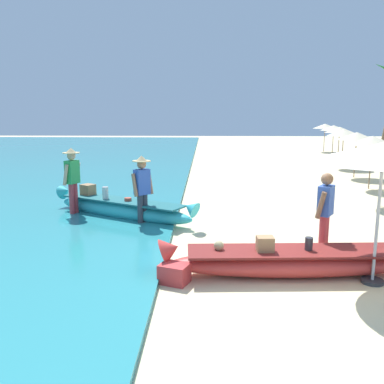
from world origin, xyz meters
TOP-DOWN VIEW (x-y plane):
  - ground_plane at (0.00, 0.00)m, footprint 80.00×80.00m
  - boat_red_foreground at (0.12, -0.18)m, footprint 4.67×0.98m
  - boat_cyan_midground at (-3.59, 3.50)m, footprint 4.17×2.59m
  - person_vendor_hatted at (-2.94, 2.86)m, footprint 0.53×0.53m
  - person_tourist_customer at (0.81, 0.57)m, footprint 0.45×0.57m
  - person_vendor_assistant at (-4.91, 3.72)m, footprint 0.44×0.58m
  - patio_umbrella_large at (1.35, -0.46)m, footprint 2.24×2.24m
  - parasol_row_0 at (3.77, 5.32)m, footprint 1.60×1.60m
  - parasol_row_1 at (4.53, 8.13)m, footprint 1.60×1.60m
  - parasol_row_2 at (4.90, 10.75)m, footprint 1.60×1.60m
  - parasol_row_3 at (5.28, 13.60)m, footprint 1.60×1.60m
  - parasol_row_4 at (6.01, 16.59)m, footprint 1.60×1.60m
  - parasol_row_5 at (6.47, 19.25)m, footprint 1.60×1.60m
  - parasol_row_6 at (6.75, 22.16)m, footprint 1.60×1.60m
  - cooler_box at (-1.91, -0.57)m, footprint 0.56×0.51m

SIDE VIEW (x-z plane):
  - ground_plane at x=0.00m, z-range 0.00..0.00m
  - cooler_box at x=-1.91m, z-range 0.00..0.32m
  - boat_red_foreground at x=0.12m, z-range -0.12..0.63m
  - boat_cyan_midground at x=-3.59m, z-range -0.13..0.71m
  - person_tourist_customer at x=0.81m, z-range 0.11..1.78m
  - person_vendor_hatted at x=-2.94m, z-range 0.13..1.87m
  - person_vendor_assistant at x=-4.91m, z-range 0.15..1.99m
  - parasol_row_0 at x=3.77m, z-range 0.79..2.70m
  - parasol_row_1 at x=4.53m, z-range 0.79..2.70m
  - parasol_row_2 at x=4.90m, z-range 0.79..2.70m
  - parasol_row_3 at x=5.28m, z-range 0.79..2.70m
  - parasol_row_4 at x=6.01m, z-range 0.79..2.70m
  - parasol_row_5 at x=6.47m, z-range 0.79..2.70m
  - parasol_row_6 at x=6.75m, z-range 0.79..2.70m
  - patio_umbrella_large at x=1.35m, z-range 0.99..3.29m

